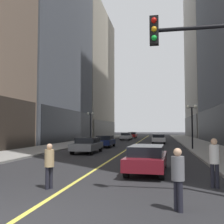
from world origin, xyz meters
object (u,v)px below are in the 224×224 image
(pedestrian_in_grey_suit, at_px, (178,174))
(car_maroon, at_px, (147,158))
(car_navy, at_px, (105,141))
(car_white, at_px, (158,138))
(car_silver, at_px, (126,136))
(car_grey, at_px, (87,145))
(car_red, at_px, (132,135))
(street_lamp_left_far, at_px, (90,120))
(street_lamp_right_mid, at_px, (192,117))
(fire_hydrant_right, at_px, (217,156))
(pedestrian_in_tan_trench, at_px, (49,163))
(pedestrian_in_white_shirt, at_px, (214,159))

(pedestrian_in_grey_suit, bearing_deg, car_maroon, 100.77)
(car_navy, distance_m, car_white, 10.20)
(car_white, height_order, car_silver, same)
(car_grey, xyz_separation_m, car_red, (0.33, 33.64, -0.00))
(street_lamp_left_far, distance_m, street_lamp_right_mid, 15.81)
(car_navy, relative_size, pedestrian_in_grey_suit, 2.57)
(street_lamp_right_mid, bearing_deg, pedestrian_in_grey_suit, -97.68)
(car_grey, bearing_deg, fire_hydrant_right, -23.64)
(street_lamp_left_far, bearing_deg, car_navy, -62.13)
(pedestrian_in_grey_suit, relative_size, pedestrian_in_tan_trench, 1.02)
(pedestrian_in_tan_trench, bearing_deg, car_white, 82.77)
(car_maroon, distance_m, pedestrian_in_white_shirt, 3.76)
(car_red, xyz_separation_m, street_lamp_left_far, (-3.81, -19.98, 2.54))
(pedestrian_in_white_shirt, bearing_deg, car_silver, 102.29)
(pedestrian_in_tan_trench, height_order, fire_hydrant_right, pedestrian_in_tan_trench)
(car_grey, distance_m, street_lamp_left_far, 14.32)
(pedestrian_in_white_shirt, relative_size, street_lamp_left_far, 0.40)
(car_silver, bearing_deg, car_white, -59.02)
(car_maroon, height_order, pedestrian_in_tan_trench, pedestrian_in_tan_trench)
(car_white, relative_size, car_silver, 0.98)
(pedestrian_in_grey_suit, relative_size, fire_hydrant_right, 2.04)
(car_navy, bearing_deg, car_grey, -90.60)
(car_maroon, bearing_deg, fire_hydrant_right, 49.75)
(car_maroon, distance_m, street_lamp_left_far, 24.78)
(car_silver, height_order, street_lamp_right_mid, street_lamp_right_mid)
(car_maroon, bearing_deg, car_silver, 99.12)
(car_navy, height_order, fire_hydrant_right, car_navy)
(car_red, relative_size, fire_hydrant_right, 5.49)
(street_lamp_left_far, bearing_deg, car_grey, -75.67)
(car_red, relative_size, street_lamp_right_mid, 0.99)
(car_white, bearing_deg, pedestrian_in_tan_trench, -97.23)
(car_grey, relative_size, pedestrian_in_grey_suit, 2.82)
(car_white, bearing_deg, car_red, 107.05)
(pedestrian_in_grey_suit, bearing_deg, pedestrian_in_white_shirt, 63.52)
(car_maroon, relative_size, pedestrian_in_grey_suit, 2.86)
(pedestrian_in_grey_suit, xyz_separation_m, fire_hydrant_right, (3.11, 10.65, -0.55))
(car_navy, height_order, pedestrian_in_white_shirt, pedestrian_in_white_shirt)
(pedestrian_in_tan_trench, distance_m, street_lamp_right_mid, 19.06)
(car_navy, bearing_deg, car_red, 89.45)
(car_maroon, height_order, car_red, same)
(car_red, bearing_deg, car_navy, -90.55)
(car_grey, height_order, street_lamp_left_far, street_lamp_left_far)
(car_white, distance_m, street_lamp_left_far, 9.92)
(street_lamp_left_far, bearing_deg, car_maroon, -68.31)
(street_lamp_left_far, bearing_deg, pedestrian_in_grey_suit, -70.38)
(street_lamp_left_far, xyz_separation_m, street_lamp_right_mid, (12.80, -9.27, 0.00))
(car_silver, bearing_deg, street_lamp_left_far, -107.73)
(pedestrian_in_tan_trench, xyz_separation_m, street_lamp_right_mid, (6.95, 17.59, 2.33))
(car_silver, bearing_deg, pedestrian_in_grey_suit, -80.64)
(car_navy, bearing_deg, pedestrian_in_tan_trench, -83.52)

